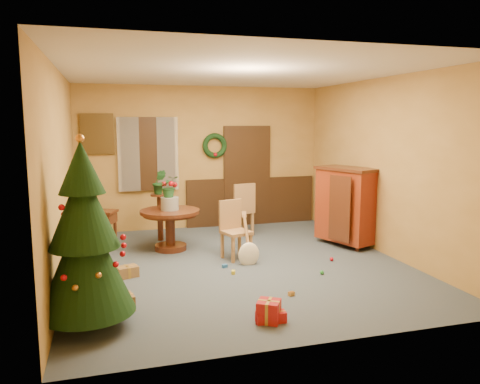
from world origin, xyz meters
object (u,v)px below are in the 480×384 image
object	(u,v)px
christmas_tree	(85,239)
chair_near	(234,227)
dining_table	(170,222)
writing_desk	(94,220)
sideboard	(346,204)

from	to	relation	value
christmas_tree	chair_near	bearing A→B (deg)	43.89
dining_table	christmas_tree	distance (m)	3.15
dining_table	chair_near	bearing A→B (deg)	-39.42
christmas_tree	writing_desk	xyz separation A→B (m)	(0.00, 3.30, -0.47)
chair_near	dining_table	bearing A→B (deg)	140.58
dining_table	sideboard	distance (m)	3.10
chair_near	sideboard	xyz separation A→B (m)	(2.13, 0.23, 0.24)
dining_table	christmas_tree	world-z (taller)	christmas_tree
chair_near	sideboard	world-z (taller)	sideboard
dining_table	chair_near	xyz separation A→B (m)	(0.92, -0.76, 0.01)
chair_near	christmas_tree	size ratio (longest dim) A/B	0.46
dining_table	sideboard	world-z (taller)	sideboard
chair_near	writing_desk	xyz separation A→B (m)	(-2.17, 1.21, 0.01)
dining_table	christmas_tree	bearing A→B (deg)	-113.71
dining_table	christmas_tree	size ratio (longest dim) A/B	0.49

